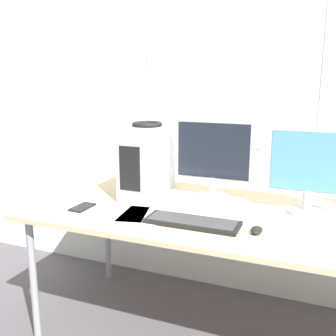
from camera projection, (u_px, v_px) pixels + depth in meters
wall_back at (292, 91)px, 2.35m from camera, size 8.00×0.07×2.70m
desk at (273, 225)px, 1.95m from camera, size 2.54×0.94×0.76m
pc_tower at (148, 161)px, 2.31m from camera, size 0.17×0.46×0.41m
headphones at (147, 124)px, 2.26m from camera, size 0.18×0.18×0.02m
monitor_main at (214, 157)px, 2.23m from camera, size 0.44×0.19×0.45m
monitor_right_near at (310, 169)px, 1.97m from camera, size 0.40×0.19×0.43m
keyboard at (192, 222)px, 1.86m from camera, size 0.45×0.16×0.02m
mouse at (257, 230)px, 1.75m from camera, size 0.05×0.09×0.03m
cell_phone at (82, 207)px, 2.09m from camera, size 0.08×0.15×0.01m
paper_sheet_left at (141, 216)px, 1.97m from camera, size 0.24×0.32×0.00m
paper_sheet_front at (127, 212)px, 2.03m from camera, size 0.27×0.34×0.00m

